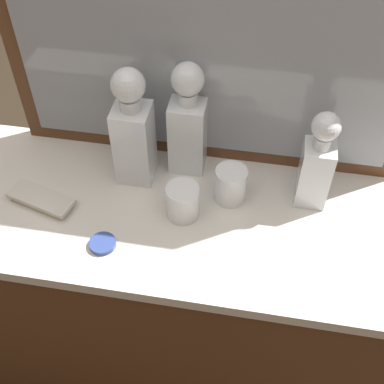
# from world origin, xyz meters

# --- Properties ---
(ground_plane) EXTENTS (6.00, 6.00, 0.00)m
(ground_plane) POSITION_xyz_m (0.00, 0.00, 0.00)
(ground_plane) COLOR #2D2319
(dresser) EXTENTS (1.27, 0.47, 0.88)m
(dresser) POSITION_xyz_m (0.00, 0.00, 0.44)
(dresser) COLOR brown
(dresser) RESTS_ON ground_plane
(dresser_mirror) EXTENTS (0.97, 0.03, 0.80)m
(dresser_mirror) POSITION_xyz_m (0.00, 0.21, 1.28)
(dresser_mirror) COLOR brown
(dresser_mirror) RESTS_ON dresser
(crystal_decanter_rear) EXTENTS (0.09, 0.09, 0.31)m
(crystal_decanter_rear) POSITION_xyz_m (-0.16, 0.11, 1.01)
(crystal_decanter_rear) COLOR white
(crystal_decanter_rear) RESTS_ON dresser
(crystal_decanter_left) EXTENTS (0.07, 0.07, 0.26)m
(crystal_decanter_left) POSITION_xyz_m (0.27, 0.10, 0.99)
(crystal_decanter_left) COLOR white
(crystal_decanter_left) RESTS_ON dresser
(crystal_decanter_far_left) EXTENTS (0.09, 0.09, 0.30)m
(crystal_decanter_far_left) POSITION_xyz_m (-0.04, 0.17, 1.00)
(crystal_decanter_far_left) COLOR white
(crystal_decanter_far_left) RESTS_ON dresser
(crystal_tumbler_front) EXTENTS (0.08, 0.08, 0.09)m
(crystal_tumbler_front) POSITION_xyz_m (0.08, 0.07, 0.92)
(crystal_tumbler_front) COLOR white
(crystal_tumbler_front) RESTS_ON dresser
(crystal_tumbler_far_left) EXTENTS (0.08, 0.08, 0.09)m
(crystal_tumbler_far_left) POSITION_xyz_m (-0.02, -0.00, 0.92)
(crystal_tumbler_far_left) COLOR white
(crystal_tumbler_far_left) RESTS_ON dresser
(silver_brush_left) EXTENTS (0.17, 0.10, 0.02)m
(silver_brush_left) POSITION_xyz_m (-0.36, -0.03, 0.89)
(silver_brush_left) COLOR #B7A88C
(silver_brush_left) RESTS_ON dresser
(porcelain_dish) EXTENTS (0.06, 0.06, 0.01)m
(porcelain_dish) POSITION_xyz_m (-0.18, -0.12, 0.89)
(porcelain_dish) COLOR #33478C
(porcelain_dish) RESTS_ON dresser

